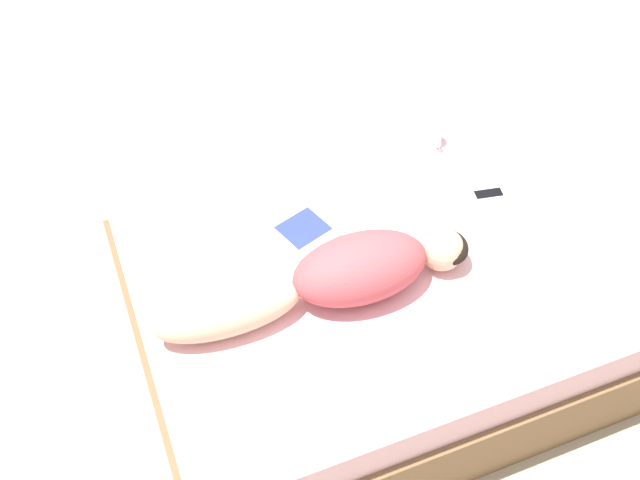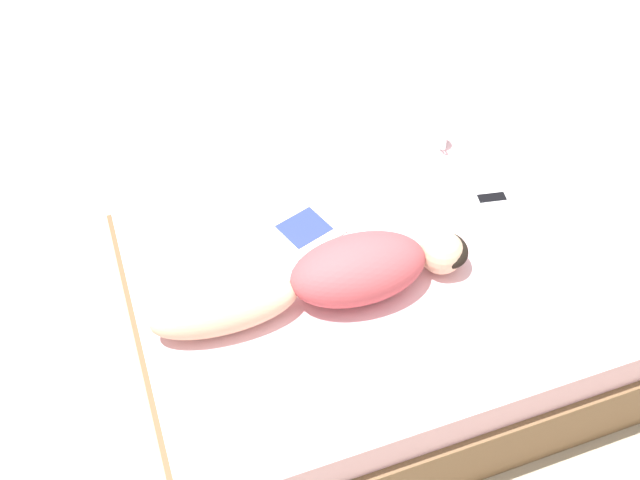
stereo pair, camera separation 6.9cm
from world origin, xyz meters
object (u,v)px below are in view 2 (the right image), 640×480
Objects in this scene: open_magazine at (287,212)px; person at (331,278)px; coffee_mug at (438,137)px; cell_phone at (492,198)px.

person is at bearing -16.06° from open_magazine.
person reaches higher than coffee_mug.
cell_phone is (0.22, 0.87, 0.00)m from open_magazine.
person is 0.49m from open_magazine.
coffee_mug is at bearing -159.56° from cell_phone.
open_magazine is 0.82m from coffee_mug.
coffee_mug is (-0.66, 0.77, -0.05)m from person.
person reaches higher than cell_phone.
open_magazine is 4.47× the size of coffee_mug.
person is 8.05× the size of cell_phone.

